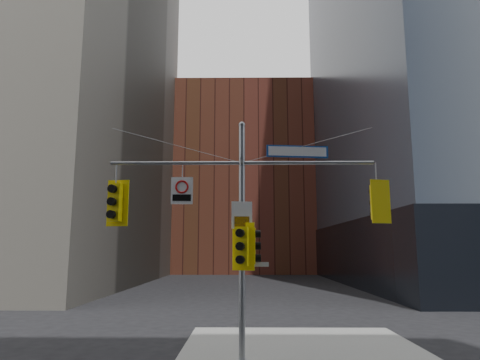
{
  "coord_description": "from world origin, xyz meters",
  "views": [
    {
      "loc": [
        0.08,
        -10.74,
        3.41
      ],
      "look_at": [
        -0.06,
        2.0,
        5.47
      ],
      "focal_mm": 32.0,
      "sensor_mm": 36.0,
      "label": 1
    }
  ],
  "objects_px": {
    "traffic_light_west_arm": "(115,202)",
    "traffic_light_pole_side": "(253,246)",
    "signal_assembly": "(242,215)",
    "regulatory_sign_arm": "(182,190)",
    "traffic_light_pole_front": "(242,246)",
    "traffic_light_east_arm": "(377,202)",
    "street_sign_blade": "(297,152)"
  },
  "relations": [
    {
      "from": "traffic_light_west_arm",
      "to": "traffic_light_pole_side",
      "type": "height_order",
      "value": "traffic_light_west_arm"
    },
    {
      "from": "signal_assembly",
      "to": "regulatory_sign_arm",
      "type": "xyz_separation_m",
      "value": [
        -1.81,
        -0.02,
        0.76
      ]
    },
    {
      "from": "traffic_light_pole_side",
      "to": "traffic_light_pole_front",
      "type": "xyz_separation_m",
      "value": [
        -0.32,
        -0.27,
        -0.01
      ]
    },
    {
      "from": "signal_assembly",
      "to": "traffic_light_pole_side",
      "type": "xyz_separation_m",
      "value": [
        0.32,
        0.0,
        -0.91
      ]
    },
    {
      "from": "regulatory_sign_arm",
      "to": "signal_assembly",
      "type": "bearing_deg",
      "value": -1.16
    },
    {
      "from": "traffic_light_west_arm",
      "to": "traffic_light_east_arm",
      "type": "height_order",
      "value": "traffic_light_west_arm"
    },
    {
      "from": "traffic_light_pole_front",
      "to": "signal_assembly",
      "type": "bearing_deg",
      "value": 103.83
    },
    {
      "from": "traffic_light_west_arm",
      "to": "regulatory_sign_arm",
      "type": "bearing_deg",
      "value": 7.41
    },
    {
      "from": "regulatory_sign_arm",
      "to": "traffic_light_pole_front",
      "type": "bearing_deg",
      "value": -9.55
    },
    {
      "from": "traffic_light_west_arm",
      "to": "street_sign_blade",
      "type": "distance_m",
      "value": 5.73
    },
    {
      "from": "traffic_light_west_arm",
      "to": "regulatory_sign_arm",
      "type": "distance_m",
      "value": 2.05
    },
    {
      "from": "traffic_light_west_arm",
      "to": "street_sign_blade",
      "type": "relative_size",
      "value": 0.74
    },
    {
      "from": "signal_assembly",
      "to": "regulatory_sign_arm",
      "type": "bearing_deg",
      "value": -179.36
    },
    {
      "from": "signal_assembly",
      "to": "traffic_light_west_arm",
      "type": "bearing_deg",
      "value": 179.79
    },
    {
      "from": "signal_assembly",
      "to": "traffic_light_pole_front",
      "type": "height_order",
      "value": "signal_assembly"
    },
    {
      "from": "traffic_light_pole_side",
      "to": "regulatory_sign_arm",
      "type": "distance_m",
      "value": 2.71
    },
    {
      "from": "traffic_light_west_arm",
      "to": "street_sign_blade",
      "type": "xyz_separation_m",
      "value": [
        5.52,
        -0.01,
        1.55
      ]
    },
    {
      "from": "traffic_light_east_arm",
      "to": "regulatory_sign_arm",
      "type": "distance_m",
      "value": 5.87
    },
    {
      "from": "traffic_light_east_arm",
      "to": "traffic_light_pole_front",
      "type": "xyz_separation_m",
      "value": [
        -4.05,
        -0.27,
        -1.31
      ]
    },
    {
      "from": "traffic_light_west_arm",
      "to": "regulatory_sign_arm",
      "type": "height_order",
      "value": "regulatory_sign_arm"
    },
    {
      "from": "street_sign_blade",
      "to": "traffic_light_west_arm",
      "type": "bearing_deg",
      "value": 173.21
    },
    {
      "from": "traffic_light_pole_front",
      "to": "regulatory_sign_arm",
      "type": "bearing_deg",
      "value": -174.26
    },
    {
      "from": "traffic_light_west_arm",
      "to": "street_sign_blade",
      "type": "bearing_deg",
      "value": 8.27
    },
    {
      "from": "traffic_light_pole_front",
      "to": "street_sign_blade",
      "type": "distance_m",
      "value": 3.34
    },
    {
      "from": "traffic_light_east_arm",
      "to": "street_sign_blade",
      "type": "height_order",
      "value": "street_sign_blade"
    },
    {
      "from": "traffic_light_pole_side",
      "to": "traffic_light_pole_front",
      "type": "distance_m",
      "value": 0.42
    },
    {
      "from": "traffic_light_east_arm",
      "to": "signal_assembly",
      "type": "bearing_deg",
      "value": -14.64
    },
    {
      "from": "traffic_light_pole_front",
      "to": "regulatory_sign_arm",
      "type": "xyz_separation_m",
      "value": [
        -1.81,
        0.25,
        1.69
      ]
    },
    {
      "from": "traffic_light_west_arm",
      "to": "traffic_light_pole_front",
      "type": "height_order",
      "value": "traffic_light_west_arm"
    },
    {
      "from": "signal_assembly",
      "to": "traffic_light_pole_side",
      "type": "bearing_deg",
      "value": 0.81
    },
    {
      "from": "traffic_light_pole_front",
      "to": "regulatory_sign_arm",
      "type": "relative_size",
      "value": 1.69
    },
    {
      "from": "signal_assembly",
      "to": "traffic_light_east_arm",
      "type": "bearing_deg",
      "value": 0.01
    }
  ]
}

